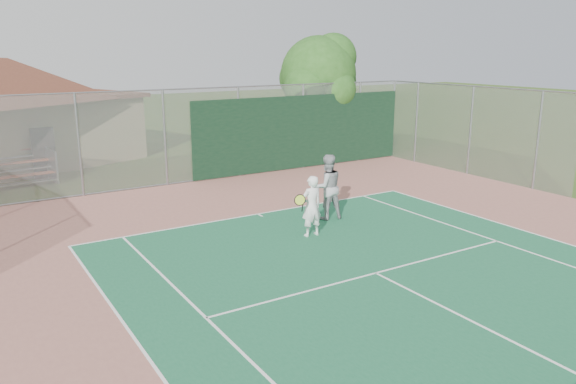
{
  "coord_description": "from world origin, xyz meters",
  "views": [
    {
      "loc": [
        -7.86,
        -2.53,
        4.88
      ],
      "look_at": [
        -0.33,
        9.61,
        1.25
      ],
      "focal_mm": 35.0,
      "sensor_mm": 36.0,
      "label": 1
    }
  ],
  "objects_px": {
    "bleachers": "(5,168)",
    "player_white_front": "(311,207)",
    "tree": "(320,77)",
    "player_grey_back": "(327,188)"
  },
  "relations": [
    {
      "from": "bleachers",
      "to": "player_white_front",
      "type": "bearing_deg",
      "value": -65.11
    },
    {
      "from": "tree",
      "to": "bleachers",
      "type": "bearing_deg",
      "value": 172.92
    },
    {
      "from": "player_grey_back",
      "to": "player_white_front",
      "type": "bearing_deg",
      "value": 50.23
    },
    {
      "from": "player_white_front",
      "to": "player_grey_back",
      "type": "height_order",
      "value": "player_grey_back"
    },
    {
      "from": "bleachers",
      "to": "tree",
      "type": "distance_m",
      "value": 13.48
    },
    {
      "from": "bleachers",
      "to": "player_grey_back",
      "type": "height_order",
      "value": "player_grey_back"
    },
    {
      "from": "tree",
      "to": "player_white_front",
      "type": "xyz_separation_m",
      "value": [
        -6.76,
        -9.29,
        -2.86
      ]
    },
    {
      "from": "tree",
      "to": "player_grey_back",
      "type": "xyz_separation_m",
      "value": [
        -5.47,
        -8.22,
        -2.73
      ]
    },
    {
      "from": "tree",
      "to": "player_white_front",
      "type": "distance_m",
      "value": 11.84
    },
    {
      "from": "bleachers",
      "to": "player_white_front",
      "type": "distance_m",
      "value": 12.59
    }
  ]
}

